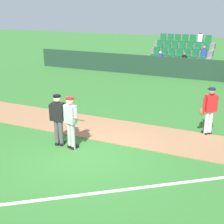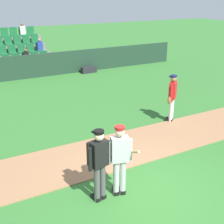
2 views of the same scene
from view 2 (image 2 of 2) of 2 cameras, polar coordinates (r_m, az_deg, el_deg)
The scene contains 8 objects.
ground_plane at distance 7.76m, azimuth 6.10°, elevation -14.39°, with size 80.00×80.00×0.00m, color #33702D.
infield_dirt_path at distance 9.32m, azimuth -1.52°, elevation -7.62°, with size 28.00×2.13×0.03m, color #9E704C.
dugout_fence at distance 17.87m, azimuth -16.33°, elevation 7.86°, with size 20.00×0.16×1.31m, color #1E3828.
stadium_bleachers at distance 20.06m, azimuth -17.89°, elevation 9.31°, with size 4.45×3.80×2.70m.
batter_grey_jersey at distance 7.14m, azimuth 1.44°, elevation -8.47°, with size 0.60×0.80×1.76m.
umpire_home_plate at distance 6.96m, azimuth -2.45°, elevation -9.06°, with size 0.58×0.36×1.76m.
runner_red_jersey at distance 11.47m, azimuth 10.98°, elevation 2.78°, with size 0.59×0.48×1.76m.
equipment_bag at distance 18.76m, azimuth -4.29°, elevation 7.76°, with size 0.90×0.36×0.36m, color #232328.
Camera 2 is at (-3.74, -5.11, 4.49)m, focal length 49.73 mm.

